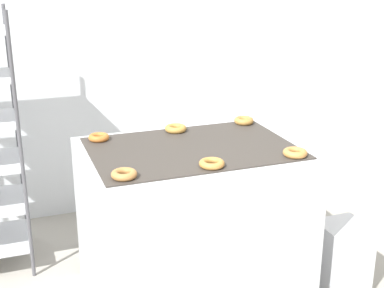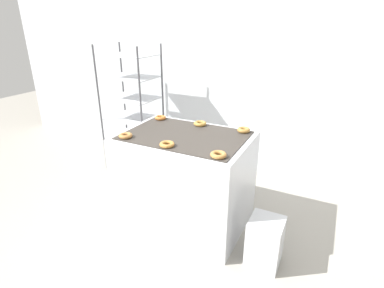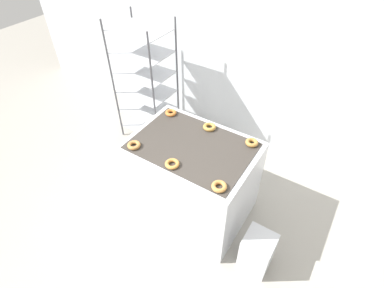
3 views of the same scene
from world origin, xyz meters
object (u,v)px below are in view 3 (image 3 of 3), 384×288
Objects in this scene: baking_rack_cart at (146,83)px; donut_far_left at (171,113)px; donut_near_center at (172,164)px; donut_near_right at (219,186)px; fryer_machine at (192,179)px; donut_near_left at (134,145)px; donut_far_center at (209,127)px; donut_far_right at (252,143)px; glaze_bin at (257,251)px.

donut_far_left is (0.77, -0.50, 0.12)m from baking_rack_cart.
donut_near_center is 1.00× the size of donut_near_right.
donut_far_left is (-0.47, 0.31, 0.50)m from fryer_machine.
donut_near_left and donut_far_left have the same top height.
fryer_machine is 9.36× the size of donut_near_right.
donut_far_center is 1.06× the size of donut_far_right.
donut_near_right and donut_far_left have the same top height.
donut_near_left is 0.62m from donut_far_left.
donut_near_center is at bearing -0.83° from donut_near_left.
baking_rack_cart is 2.05m from donut_near_right.
donut_far_right reaches higher than glaze_bin.
donut_near_left reaches higher than glaze_bin.
donut_near_left is (0.78, -1.11, 0.12)m from baking_rack_cart.
fryer_machine is at bearing -33.02° from baking_rack_cart.
baking_rack_cart is 1.36m from donut_near_left.
donut_near_right is at bearing -33.38° from baking_rack_cart.
baking_rack_cart is 2.47m from glaze_bin.
donut_near_right is 0.79m from donut_far_center.
donut_far_right is at bearing 34.58° from fryer_machine.
donut_near_center is (-0.91, -0.07, 0.76)m from glaze_bin.
baking_rack_cart is 13.98× the size of donut_far_left.
donut_far_left is at bearing -178.77° from donut_far_right.
fryer_machine is 0.76m from donut_far_right.
fryer_machine is at bearing -145.42° from donut_far_right.
donut_far_left is at bearing -178.58° from donut_far_center.
donut_near_left is (-1.36, -0.06, 0.76)m from glaze_bin.
baking_rack_cart is at bearing 137.63° from donut_near_center.
fryer_machine is 9.79× the size of donut_far_right.
donut_near_right is at bearing -34.32° from fryer_machine.
donut_far_left reaches higher than donut_near_center.
donut_near_left is 0.97× the size of donut_near_right.
donut_far_right is (0.94, 0.64, 0.00)m from donut_near_left.
donut_far_center is at bearing -178.97° from donut_far_right.
glaze_bin is 3.46× the size of donut_far_right.
donut_near_left is 0.45m from donut_near_center.
donut_near_center is at bearing -91.61° from donut_far_center.
donut_far_center reaches higher than donut_far_left.
glaze_bin is at bearing -15.47° from fryer_machine.
donut_far_right reaches higher than donut_far_left.
donut_near_right is at bearing -54.21° from donut_far_center.
donut_far_left is (-0.01, 0.62, -0.00)m from donut_near_left.
donut_far_center is at bearing 147.41° from glaze_bin.
baking_rack_cart is 1.78m from donut_far_right.
donut_near_left is 0.93m from donut_near_right.
fryer_machine is 0.75m from donut_far_left.
donut_near_left is 0.95× the size of donut_far_center.
donut_near_center reaches higher than fryer_machine.
glaze_bin is 3.31× the size of donut_near_center.
baking_rack_cart reaches higher than donut_far_left.
donut_far_left is (-0.94, 0.63, -0.00)m from donut_near_right.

